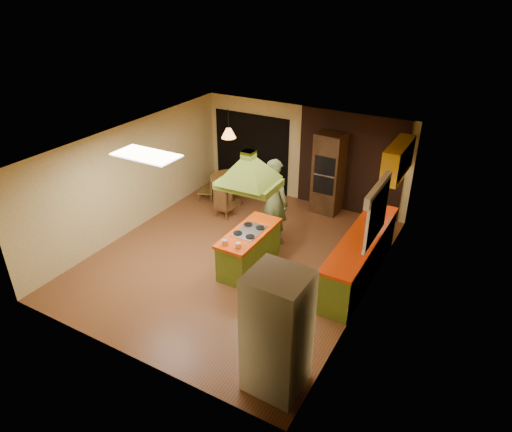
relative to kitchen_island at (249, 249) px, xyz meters
The scene contains 21 objects.
ground 0.60m from the kitchen_island, 157.17° to the left, with size 6.50×6.50×0.00m, color brown.
room_walls 0.94m from the kitchen_island, 157.17° to the left, with size 5.50×6.50×6.50m.
ceiling_plane 2.13m from the kitchen_island, 157.17° to the left, with size 6.50×6.50×0.00m, color silver.
brick_panel 3.60m from the kitchen_island, 75.93° to the left, with size 2.64×0.03×2.50m, color #381E14.
nook_opening 3.94m from the kitchen_island, 119.19° to the left, with size 2.20×0.03×2.10m, color black.
right_counter 2.19m from the kitchen_island, 20.52° to the left, with size 0.62×3.05×0.92m.
upper_cabinets 3.56m from the kitchen_island, 47.47° to the left, with size 0.34×1.40×0.70m, color yellow.
window_right 2.73m from the kitchen_island, 13.88° to the left, with size 0.12×1.35×1.06m.
fluor_panel 2.75m from the kitchen_island, 145.44° to the right, with size 1.20×0.60×0.03m, color white.
kitchen_island is the anchor object (origin of this frame).
range_hood 1.83m from the kitchen_island, ahead, with size 1.13×0.83×0.80m.
man 1.29m from the kitchen_island, 92.45° to the left, with size 0.71×0.47×1.95m, color #4E592F.
refrigerator 3.11m from the kitchen_island, 52.59° to the right, with size 0.79×0.75×1.93m, color silver.
wall_oven 3.20m from the kitchen_island, 82.05° to the left, with size 0.70×0.64×2.03m.
dining_table 2.96m from the kitchen_island, 129.69° to the left, with size 1.01×1.01×0.76m.
chair_left 3.38m from the kitchen_island, 139.97° to the left, with size 0.40×0.40×0.73m, color brown, non-canonical shape.
chair_near 2.30m from the kitchen_island, 135.24° to the left, with size 0.40×0.40×0.73m, color brown, non-canonical shape.
pendant_lamp 3.30m from the kitchen_island, 129.69° to the left, with size 0.36×0.36×0.23m, color #FF9E3F.
canister_large 2.62m from the kitchen_island, 38.23° to the left, with size 0.16×0.16×0.24m, color #F8E3C7.
canister_medium 2.63m from the kitchen_island, 38.43° to the left, with size 0.15×0.15×0.21m, color beige.
canister_small 2.59m from the kitchen_island, 37.61° to the left, with size 0.13×0.13×0.17m, color beige.
Camera 1 is at (4.34, -6.89, 5.34)m, focal length 32.00 mm.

